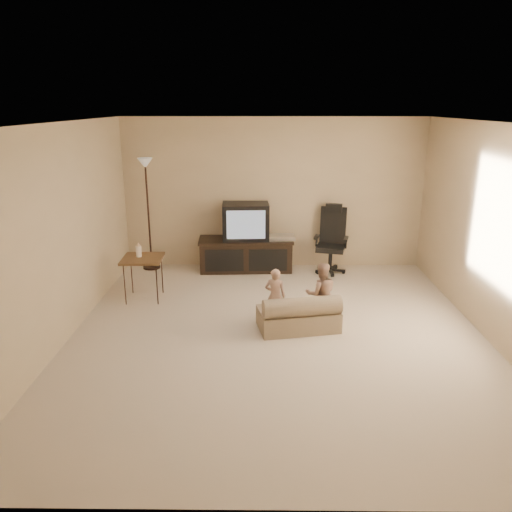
{
  "coord_description": "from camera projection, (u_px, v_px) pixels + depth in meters",
  "views": [
    {
      "loc": [
        -0.2,
        -5.54,
        2.7
      ],
      "look_at": [
        -0.27,
        0.6,
        0.82
      ],
      "focal_mm": 35.0,
      "sensor_mm": 36.0,
      "label": 1
    }
  ],
  "objects": [
    {
      "name": "floor_lamp",
      "position": [
        147.0,
        189.0,
        8.14
      ],
      "size": [
        0.29,
        0.29,
        1.86
      ],
      "color": "black",
      "rests_on": "floor"
    },
    {
      "name": "floor",
      "position": [
        277.0,
        334.0,
        6.08
      ],
      "size": [
        5.5,
        5.5,
        0.0
      ],
      "primitive_type": "plane",
      "color": "beige",
      "rests_on": "ground"
    },
    {
      "name": "toddler_left",
      "position": [
        275.0,
        296.0,
        6.31
      ],
      "size": [
        0.29,
        0.24,
        0.73
      ],
      "primitive_type": "imported",
      "rotation": [
        0.0,
        0.0,
        2.98
      ],
      "color": "tan",
      "rests_on": "floor"
    },
    {
      "name": "child_sofa",
      "position": [
        299.0,
        315.0,
        6.15
      ],
      "size": [
        1.06,
        0.73,
        0.48
      ],
      "rotation": [
        0.0,
        0.0,
        0.2
      ],
      "color": "gray",
      "rests_on": "floor"
    },
    {
      "name": "side_table",
      "position": [
        142.0,
        259.0,
        7.04
      ],
      "size": [
        0.58,
        0.58,
        0.84
      ],
      "rotation": [
        0.0,
        0.0,
        0.03
      ],
      "color": "brown",
      "rests_on": "floor"
    },
    {
      "name": "tv_stand",
      "position": [
        246.0,
        243.0,
        8.33
      ],
      "size": [
        1.61,
        0.66,
        1.13
      ],
      "rotation": [
        0.0,
        0.0,
        0.05
      ],
      "color": "black",
      "rests_on": "floor"
    },
    {
      "name": "room_shell",
      "position": [
        279.0,
        212.0,
        5.63
      ],
      "size": [
        5.5,
        5.5,
        5.5
      ],
      "color": "white",
      "rests_on": "floor"
    },
    {
      "name": "toddler_right",
      "position": [
        321.0,
        294.0,
        6.26
      ],
      "size": [
        0.41,
        0.24,
        0.81
      ],
      "primitive_type": "imported",
      "rotation": [
        0.0,
        0.0,
        3.2
      ],
      "color": "tan",
      "rests_on": "floor"
    },
    {
      "name": "office_chair",
      "position": [
        331.0,
        248.0,
        8.26
      ],
      "size": [
        0.63,
        0.65,
        1.12
      ],
      "rotation": [
        0.0,
        0.0,
        -0.25
      ],
      "color": "black",
      "rests_on": "floor"
    }
  ]
}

